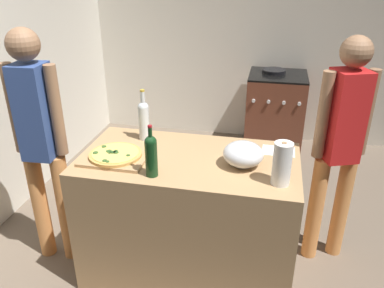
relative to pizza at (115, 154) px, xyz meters
name	(u,v)px	position (x,y,z in m)	size (l,w,h in m)	color
ground_plane	(214,199)	(0.49, 1.04, -0.94)	(4.01, 3.68, 0.02)	#6B5B4C
kitchen_wall_rear	(239,30)	(0.49, 2.63, 0.37)	(4.01, 0.10, 2.60)	silver
kitchen_wall_left	(22,51)	(-1.27, 1.04, 0.37)	(0.10, 3.68, 2.60)	silver
counter	(189,216)	(0.45, 0.11, -0.48)	(1.39, 0.74, 0.90)	tan
cutting_board	(116,157)	(0.00, 0.00, -0.02)	(0.40, 0.32, 0.02)	tan
pizza	(115,154)	(0.00, 0.00, 0.00)	(0.33, 0.33, 0.03)	tan
mixing_bowl	(243,154)	(0.79, 0.08, 0.05)	(0.25, 0.25, 0.15)	#B2B2B7
paper_towel_roll	(282,164)	(1.02, -0.09, 0.09)	(0.10, 0.10, 0.25)	white
wine_bottle_amber	(144,118)	(0.09, 0.32, 0.12)	(0.07, 0.07, 0.36)	silver
wine_bottle_clear	(151,154)	(0.29, -0.15, 0.11)	(0.07, 0.07, 0.31)	#143819
recipe_sheet	(278,151)	(1.00, 0.32, -0.03)	(0.21, 0.15, 0.00)	white
stove	(275,113)	(0.98, 2.23, -0.47)	(0.63, 0.63, 0.94)	brown
person_in_stripes	(40,138)	(-0.54, 0.05, 0.04)	(0.36, 0.21, 1.68)	#D88C4C
person_in_red	(340,142)	(1.40, 0.47, 0.01)	(0.36, 0.26, 1.63)	#D88C4C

